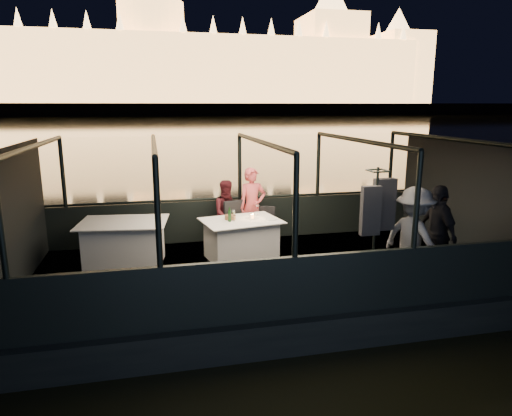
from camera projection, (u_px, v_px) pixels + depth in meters
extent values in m
plane|color=black|center=(161.00, 124.00, 84.53)|extent=(500.00, 500.00, 0.00)
cube|color=black|center=(261.00, 294.00, 8.43)|extent=(8.60, 4.40, 1.00)
cube|color=black|center=(261.00, 270.00, 8.32)|extent=(8.00, 4.00, 0.04)
cube|color=black|center=(240.00, 219.00, 10.12)|extent=(8.00, 0.08, 0.90)
cube|color=black|center=(294.00, 287.00, 6.32)|extent=(8.00, 0.08, 0.90)
cube|color=#423D33|center=(155.00, 110.00, 207.97)|extent=(400.00, 140.00, 6.00)
cube|color=silver|center=(241.00, 239.00, 8.81)|extent=(1.62, 1.30, 0.77)
cube|color=silver|center=(125.00, 245.00, 8.46)|extent=(1.70, 1.33, 0.83)
cube|color=black|center=(236.00, 228.00, 9.35)|extent=(0.58, 0.58, 0.98)
cube|color=black|center=(268.00, 226.00, 9.54)|extent=(0.50, 0.50, 0.82)
imported|color=#D64E51|center=(252.00, 210.00, 9.68)|extent=(0.63, 0.46, 1.64)
imported|color=#421218|center=(228.00, 211.00, 9.54)|extent=(0.72, 0.59, 1.40)
imported|color=white|center=(414.00, 238.00, 7.26)|extent=(0.96, 1.23, 1.68)
imported|color=black|center=(437.00, 232.00, 7.60)|extent=(0.42, 0.98, 1.65)
cylinder|color=#163A15|center=(230.00, 214.00, 8.59)|extent=(0.06, 0.06, 0.28)
cylinder|color=brown|center=(230.00, 217.00, 8.79)|extent=(0.26, 0.26, 0.09)
cylinder|color=#F98E3E|center=(252.00, 216.00, 8.86)|extent=(0.07, 0.07, 0.08)
cylinder|color=silver|center=(272.00, 219.00, 8.81)|extent=(0.29, 0.29, 0.02)
cylinder|color=white|center=(230.00, 216.00, 9.01)|extent=(0.23, 0.23, 0.01)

